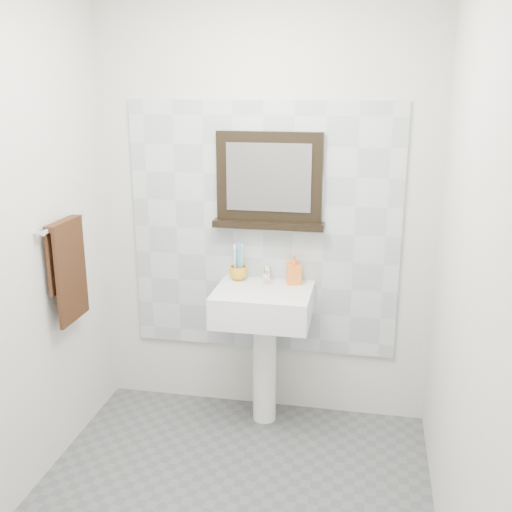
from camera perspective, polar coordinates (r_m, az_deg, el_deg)
The scene contains 12 objects.
back_wall at distance 3.54m, azimuth 0.73°, elevation 4.05°, with size 2.00×0.01×2.50m, color silver.
front_wall at distance 1.54m, azimuth -14.46°, elevation -13.20°, with size 2.00×0.01×2.50m, color silver.
left_wall at distance 2.91m, azimuth -23.21°, elevation 0.04°, with size 0.01×2.20×2.50m, color silver.
right_wall at distance 2.45m, azimuth 19.49°, elevation -2.44°, with size 0.01×2.20×2.50m, color silver.
splashback at distance 3.55m, azimuth 0.69°, elevation 2.43°, with size 1.60×0.02×1.50m, color #B3BDC1.
pedestal_sink at distance 3.49m, azimuth 0.71°, elevation -6.02°, with size 0.55×0.44×0.96m.
toothbrush_cup at distance 3.57m, azimuth -1.70°, elevation -1.63°, with size 0.10×0.10×0.08m, color gold.
toothbrushes at distance 3.55m, azimuth -1.66°, elevation -0.37°, with size 0.05×0.04×0.21m.
soap_dispenser at distance 3.50m, azimuth 3.63°, elevation -1.23°, with size 0.08×0.08×0.18m, color #FA4F1D.
framed_mirror at distance 3.46m, azimuth 1.26°, elevation 6.99°, with size 0.65×0.11×0.55m.
towel_bar at distance 3.27m, azimuth -17.94°, elevation 2.89°, with size 0.07×0.40×0.03m.
hand_towel at distance 3.32m, azimuth -17.52°, elevation -0.65°, with size 0.06×0.30×0.55m.
Camera 1 is at (0.62, -2.30, 1.99)m, focal length 42.00 mm.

